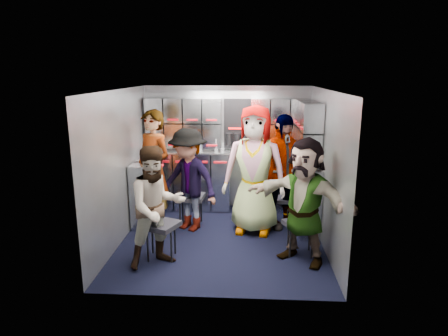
# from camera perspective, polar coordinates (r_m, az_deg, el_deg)

# --- Properties ---
(floor) EXTENTS (3.00, 3.00, 0.00)m
(floor) POSITION_cam_1_polar(r_m,az_deg,el_deg) (5.78, -0.34, -10.17)
(floor) COLOR black
(floor) RESTS_ON ground
(wall_back) EXTENTS (2.80, 0.04, 2.10)m
(wall_back) POSITION_cam_1_polar(r_m,az_deg,el_deg) (6.91, 0.45, 2.94)
(wall_back) COLOR gray
(wall_back) RESTS_ON ground
(wall_left) EXTENTS (0.04, 3.00, 2.10)m
(wall_left) POSITION_cam_1_polar(r_m,az_deg,el_deg) (5.70, -14.54, 0.19)
(wall_left) COLOR gray
(wall_left) RESTS_ON ground
(wall_right) EXTENTS (0.04, 3.00, 2.10)m
(wall_right) POSITION_cam_1_polar(r_m,az_deg,el_deg) (5.53, 14.27, -0.21)
(wall_right) COLOR gray
(wall_right) RESTS_ON ground
(ceiling) EXTENTS (2.80, 3.00, 0.02)m
(ceiling) POSITION_cam_1_polar(r_m,az_deg,el_deg) (5.29, -0.38, 11.11)
(ceiling) COLOR silver
(ceiling) RESTS_ON wall_back
(cart_bank_back) EXTENTS (2.68, 0.38, 0.99)m
(cart_bank_back) POSITION_cam_1_polar(r_m,az_deg,el_deg) (6.83, 0.35, -1.97)
(cart_bank_back) COLOR #959AA4
(cart_bank_back) RESTS_ON ground
(cart_bank_left) EXTENTS (0.38, 0.76, 0.99)m
(cart_bank_left) POSITION_cam_1_polar(r_m,az_deg,el_deg) (6.31, -10.89, -3.55)
(cart_bank_left) COLOR #959AA4
(cart_bank_left) RESTS_ON ground
(counter) EXTENTS (2.68, 0.42, 0.03)m
(counter) POSITION_cam_1_polar(r_m,az_deg,el_deg) (6.71, 0.35, 2.32)
(counter) COLOR silver
(counter) RESTS_ON cart_bank_back
(locker_bank_back) EXTENTS (2.68, 0.28, 0.82)m
(locker_bank_back) POSITION_cam_1_polar(r_m,az_deg,el_deg) (6.69, 0.39, 6.41)
(locker_bank_back) COLOR #959AA4
(locker_bank_back) RESTS_ON wall_back
(locker_bank_right) EXTENTS (0.28, 1.00, 0.82)m
(locker_bank_right) POSITION_cam_1_polar(r_m,az_deg,el_deg) (6.10, 11.92, 5.41)
(locker_bank_right) COLOR #959AA4
(locker_bank_right) RESTS_ON wall_right
(right_cabinet) EXTENTS (0.28, 1.20, 1.00)m
(right_cabinet) POSITION_cam_1_polar(r_m,az_deg,el_deg) (6.22, 11.60, -3.78)
(right_cabinet) COLOR #959AA4
(right_cabinet) RESTS_ON ground
(coffee_niche) EXTENTS (0.46, 0.16, 0.84)m
(coffee_niche) POSITION_cam_1_polar(r_m,az_deg,el_deg) (6.74, 1.95, 6.29)
(coffee_niche) COLOR black
(coffee_niche) RESTS_ON wall_back
(red_latch_strip) EXTENTS (2.60, 0.02, 0.03)m
(red_latch_strip) POSITION_cam_1_polar(r_m,az_deg,el_deg) (6.54, 0.26, 0.81)
(red_latch_strip) COLOR #AD0914
(red_latch_strip) RESTS_ON cart_bank_back
(jump_seat_near_left) EXTENTS (0.52, 0.51, 0.48)m
(jump_seat_near_left) POSITION_cam_1_polar(r_m,az_deg,el_deg) (5.16, -9.00, -8.29)
(jump_seat_near_left) COLOR black
(jump_seat_near_left) RESTS_ON ground
(jump_seat_mid_left) EXTENTS (0.43, 0.41, 0.48)m
(jump_seat_mid_left) POSITION_cam_1_polar(r_m,az_deg,el_deg) (6.20, -4.80, -4.37)
(jump_seat_mid_left) COLOR black
(jump_seat_mid_left) RESTS_ON ground
(jump_seat_center) EXTENTS (0.40, 0.38, 0.44)m
(jump_seat_center) POSITION_cam_1_polar(r_m,az_deg,el_deg) (6.13, 4.26, -4.90)
(jump_seat_center) COLOR black
(jump_seat_center) RESTS_ON ground
(jump_seat_mid_right) EXTENTS (0.36, 0.35, 0.40)m
(jump_seat_mid_right) POSITION_cam_1_polar(r_m,az_deg,el_deg) (6.37, 7.89, -4.61)
(jump_seat_mid_right) COLOR black
(jump_seat_mid_right) RESTS_ON ground
(jump_seat_near_right) EXTENTS (0.49, 0.48, 0.45)m
(jump_seat_near_right) POSITION_cam_1_polar(r_m,az_deg,el_deg) (5.30, 10.89, -8.08)
(jump_seat_near_right) COLOR black
(jump_seat_near_right) RESTS_ON ground
(attendant_standing) EXTENTS (0.78, 0.74, 1.80)m
(attendant_standing) POSITION_cam_1_polar(r_m,az_deg,el_deg) (6.06, -10.03, -0.26)
(attendant_standing) COLOR black
(attendant_standing) RESTS_ON ground
(attendant_arc_a) EXTENTS (0.92, 0.87, 1.50)m
(attendant_arc_a) POSITION_cam_1_polar(r_m,az_deg,el_deg) (4.88, -9.58, -5.53)
(attendant_arc_a) COLOR black
(attendant_arc_a) RESTS_ON ground
(attendant_arc_b) EXTENTS (1.15, 0.99, 1.54)m
(attendant_arc_b) POSITION_cam_1_polar(r_m,az_deg,el_deg) (5.93, -5.11, -1.72)
(attendant_arc_b) COLOR black
(attendant_arc_b) RESTS_ON ground
(attendant_arc_c) EXTENTS (1.01, 0.75, 1.88)m
(attendant_arc_c) POSITION_cam_1_polar(r_m,az_deg,el_deg) (5.80, 4.38, -0.30)
(attendant_arc_c) COLOR black
(attendant_arc_c) RESTS_ON ground
(attendant_arc_d) EXTENTS (1.10, 0.83, 1.73)m
(attendant_arc_d) POSITION_cam_1_polar(r_m,az_deg,el_deg) (6.05, 8.18, -0.53)
(attendant_arc_d) COLOR black
(attendant_arc_d) RESTS_ON ground
(attendant_arc_e) EXTENTS (1.46, 1.24, 1.58)m
(attendant_arc_e) POSITION_cam_1_polar(r_m,az_deg,el_deg) (4.99, 11.36, -4.66)
(attendant_arc_e) COLOR black
(attendant_arc_e) RESTS_ON ground
(bottle_left) EXTENTS (0.07, 0.07, 0.24)m
(bottle_left) POSITION_cam_1_polar(r_m,az_deg,el_deg) (6.67, -3.43, 3.42)
(bottle_left) COLOR white
(bottle_left) RESTS_ON counter
(bottle_mid) EXTENTS (0.07, 0.07, 0.22)m
(bottle_mid) POSITION_cam_1_polar(r_m,az_deg,el_deg) (6.64, -1.11, 3.31)
(bottle_mid) COLOR white
(bottle_mid) RESTS_ON counter
(bottle_right) EXTENTS (0.07, 0.07, 0.24)m
(bottle_right) POSITION_cam_1_polar(r_m,az_deg,el_deg) (6.63, 5.18, 3.32)
(bottle_right) COLOR white
(bottle_right) RESTS_ON counter
(cup_left) EXTENTS (0.07, 0.07, 0.10)m
(cup_left) POSITION_cam_1_polar(r_m,az_deg,el_deg) (6.70, -5.08, 2.81)
(cup_left) COLOR tan
(cup_left) RESTS_ON counter
(cup_right) EXTENTS (0.08, 0.08, 0.10)m
(cup_right) POSITION_cam_1_polar(r_m,az_deg,el_deg) (6.63, 6.18, 2.70)
(cup_right) COLOR tan
(cup_right) RESTS_ON counter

